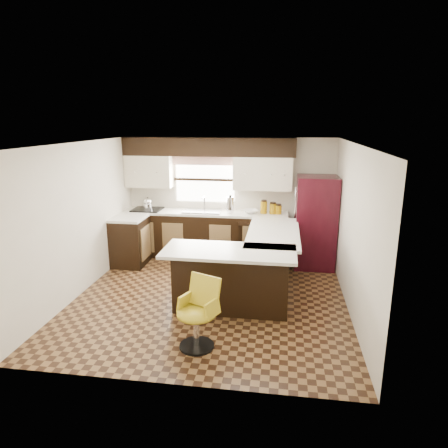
% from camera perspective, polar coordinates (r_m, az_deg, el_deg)
% --- Properties ---
extents(floor, '(4.40, 4.40, 0.00)m').
position_cam_1_polar(floor, '(6.46, -1.92, -10.33)').
color(floor, '#49301A').
rests_on(floor, ground).
extents(ceiling, '(4.40, 4.40, 0.00)m').
position_cam_1_polar(ceiling, '(5.87, -2.13, 11.43)').
color(ceiling, silver).
rests_on(ceiling, wall_back).
extents(wall_back, '(4.40, 0.00, 4.40)m').
position_cam_1_polar(wall_back, '(8.18, 0.77, 3.88)').
color(wall_back, beige).
rests_on(wall_back, floor).
extents(wall_front, '(4.40, 0.00, 4.40)m').
position_cam_1_polar(wall_front, '(4.02, -7.74, -7.87)').
color(wall_front, beige).
rests_on(wall_front, floor).
extents(wall_left, '(0.00, 4.40, 4.40)m').
position_cam_1_polar(wall_left, '(6.75, -19.83, 0.68)').
color(wall_left, beige).
rests_on(wall_left, floor).
extents(wall_right, '(0.00, 4.40, 4.40)m').
position_cam_1_polar(wall_right, '(6.05, 17.95, -0.73)').
color(wall_right, beige).
rests_on(wall_right, floor).
extents(base_cab_back, '(3.30, 0.60, 0.90)m').
position_cam_1_polar(base_cab_back, '(8.14, -2.67, -1.62)').
color(base_cab_back, black).
rests_on(base_cab_back, floor).
extents(base_cab_left, '(0.60, 0.70, 0.90)m').
position_cam_1_polar(base_cab_left, '(7.91, -13.24, -2.49)').
color(base_cab_left, black).
rests_on(base_cab_left, floor).
extents(counter_back, '(3.30, 0.60, 0.04)m').
position_cam_1_polar(counter_back, '(8.02, -2.71, 1.62)').
color(counter_back, silver).
rests_on(counter_back, base_cab_back).
extents(counter_left, '(0.60, 0.70, 0.04)m').
position_cam_1_polar(counter_left, '(7.79, -13.44, 0.84)').
color(counter_left, silver).
rests_on(counter_left, base_cab_left).
extents(soffit, '(3.40, 0.35, 0.36)m').
position_cam_1_polar(soffit, '(7.94, -2.29, 10.97)').
color(soffit, black).
rests_on(soffit, wall_back).
extents(upper_cab_left, '(0.94, 0.35, 0.64)m').
position_cam_1_polar(upper_cab_left, '(8.30, -10.63, 7.43)').
color(upper_cab_left, beige).
rests_on(upper_cab_left, wall_back).
extents(upper_cab_right, '(1.14, 0.35, 0.64)m').
position_cam_1_polar(upper_cab_right, '(7.86, 5.57, 7.22)').
color(upper_cab_right, beige).
rests_on(upper_cab_right, wall_back).
extents(window_pane, '(1.20, 0.02, 0.90)m').
position_cam_1_polar(window_pane, '(8.18, -2.73, 6.36)').
color(window_pane, white).
rests_on(window_pane, wall_back).
extents(valance, '(1.30, 0.06, 0.18)m').
position_cam_1_polar(valance, '(8.09, -2.82, 9.05)').
color(valance, '#D19B93').
rests_on(valance, wall_back).
extents(sink, '(0.75, 0.45, 0.03)m').
position_cam_1_polar(sink, '(8.00, -3.09, 1.86)').
color(sink, '#B2B2B7').
rests_on(sink, counter_back).
extents(dishwasher, '(0.58, 0.03, 0.78)m').
position_cam_1_polar(dishwasher, '(7.74, 4.21, -2.65)').
color(dishwasher, black).
rests_on(dishwasher, floor).
extents(cooktop, '(0.58, 0.50, 0.02)m').
position_cam_1_polar(cooktop, '(8.30, -10.90, 2.07)').
color(cooktop, black).
rests_on(cooktop, counter_back).
extents(peninsula_long, '(0.60, 1.95, 0.90)m').
position_cam_1_polar(peninsula_long, '(6.78, 6.53, -5.08)').
color(peninsula_long, black).
rests_on(peninsula_long, floor).
extents(peninsula_return, '(1.65, 0.60, 0.90)m').
position_cam_1_polar(peninsula_return, '(5.91, 1.04, -8.03)').
color(peninsula_return, black).
rests_on(peninsula_return, floor).
extents(counter_pen_long, '(0.84, 1.95, 0.04)m').
position_cam_1_polar(counter_pen_long, '(6.64, 7.08, -1.26)').
color(counter_pen_long, silver).
rests_on(counter_pen_long, peninsula_long).
extents(counter_pen_return, '(1.89, 0.84, 0.04)m').
position_cam_1_polar(counter_pen_return, '(5.66, 0.74, -3.95)').
color(counter_pen_return, silver).
rests_on(counter_pen_return, peninsula_return).
extents(refrigerator, '(0.74, 0.71, 1.73)m').
position_cam_1_polar(refrigerator, '(7.68, 12.95, 0.25)').
color(refrigerator, black).
rests_on(refrigerator, floor).
extents(bar_chair, '(0.62, 0.62, 0.89)m').
position_cam_1_polar(bar_chair, '(4.97, -3.99, -12.77)').
color(bar_chair, gold).
rests_on(bar_chair, floor).
extents(kettle, '(0.18, 0.18, 0.24)m').
position_cam_1_polar(kettle, '(8.27, -10.84, 2.97)').
color(kettle, silver).
rests_on(kettle, cooktop).
extents(percolator, '(0.15, 0.15, 0.31)m').
position_cam_1_polar(percolator, '(7.90, 0.88, 2.77)').
color(percolator, silver).
rests_on(percolator, counter_back).
extents(mixing_bowl, '(0.35, 0.35, 0.07)m').
position_cam_1_polar(mixing_bowl, '(7.88, 3.81, 1.79)').
color(mixing_bowl, white).
rests_on(mixing_bowl, counter_back).
extents(canister_large, '(0.13, 0.13, 0.24)m').
position_cam_1_polar(canister_large, '(7.87, 5.69, 2.36)').
color(canister_large, '#966C07').
rests_on(canister_large, counter_back).
extents(canister_med, '(0.14, 0.14, 0.20)m').
position_cam_1_polar(canister_med, '(7.86, 7.01, 2.18)').
color(canister_med, '#966C07').
rests_on(canister_med, counter_back).
extents(canister_small, '(0.14, 0.14, 0.17)m').
position_cam_1_polar(canister_small, '(7.87, 7.73, 2.04)').
color(canister_small, '#966C07').
rests_on(canister_small, counter_back).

